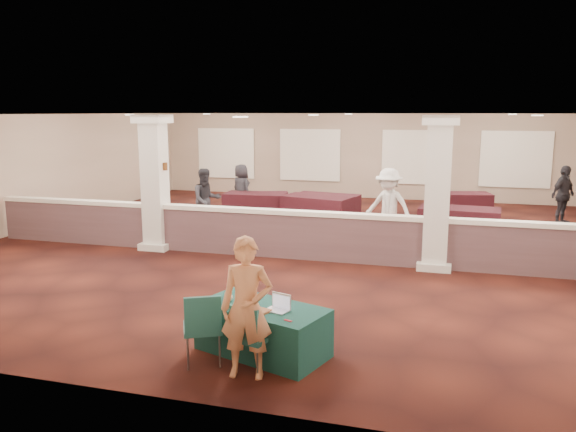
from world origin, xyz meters
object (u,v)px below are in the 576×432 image
(far_table_front_left, at_px, (255,205))
(attendee_a, at_px, (206,200))
(attendee_b, at_px, (388,206))
(attendee_c, at_px, (563,195))
(far_table_back_left, at_px, (259,205))
(conf_chair_side, at_px, (203,323))
(near_table, at_px, (263,329))
(woman, at_px, (247,308))
(far_table_front_right, at_px, (459,223))
(far_table_back_center, at_px, (326,207))
(far_table_front_center, at_px, (317,210))
(conf_chair_main, at_px, (249,332))
(attendee_d, at_px, (241,189))
(far_table_back_right, at_px, (461,204))

(far_table_front_left, relative_size, attendee_a, 1.09)
(attendee_b, bearing_deg, attendee_c, 57.89)
(far_table_back_left, height_order, attendee_a, attendee_a)
(conf_chair_side, bearing_deg, attendee_c, 34.15)
(far_table_back_left, bearing_deg, near_table, -71.00)
(woman, relative_size, far_table_front_left, 0.94)
(woman, relative_size, attendee_a, 1.03)
(far_table_front_right, relative_size, far_table_back_left, 1.10)
(conf_chair_side, distance_m, far_table_back_center, 10.30)
(attendee_a, distance_m, attendee_c, 10.32)
(far_table_back_left, xyz_separation_m, attendee_b, (4.31, -2.66, 0.57))
(attendee_a, bearing_deg, attendee_b, -43.38)
(far_table_front_center, distance_m, far_table_front_right, 4.14)
(woman, bearing_deg, far_table_back_center, 86.93)
(near_table, distance_m, attendee_c, 12.24)
(far_table_front_left, xyz_separation_m, far_table_back_center, (2.22, 0.20, 0.01))
(far_table_back_center, bearing_deg, conf_chair_main, -83.44)
(attendee_a, xyz_separation_m, attendee_b, (5.01, -0.22, 0.08))
(conf_chair_main, relative_size, far_table_front_center, 0.45)
(near_table, xyz_separation_m, attendee_d, (-4.03, 10.00, 0.47))
(woman, xyz_separation_m, far_table_back_left, (-3.37, 10.40, -0.52))
(conf_chair_main, xyz_separation_m, far_table_front_center, (-1.33, 9.68, -0.12))
(far_table_back_center, distance_m, attendee_b, 3.46)
(far_table_back_center, xyz_separation_m, attendee_d, (-2.87, 0.30, 0.41))
(far_table_back_center, distance_m, attendee_d, 2.91)
(near_table, distance_m, far_table_back_left, 10.26)
(far_table_front_left, bearing_deg, attendee_c, 8.56)
(conf_chair_side, xyz_separation_m, attendee_b, (1.59, 7.62, 0.37))
(woman, distance_m, far_table_back_left, 10.95)
(near_table, xyz_separation_m, attendee_c, (5.63, 10.86, 0.53))
(far_table_front_right, relative_size, attendee_d, 1.26)
(woman, height_order, far_table_back_left, woman)
(conf_chair_side, height_order, far_table_back_left, conf_chair_side)
(far_table_back_center, bearing_deg, far_table_front_right, -22.96)
(far_table_front_center, relative_size, attendee_d, 1.25)
(near_table, height_order, conf_chair_main, conf_chair_main)
(far_table_back_center, distance_m, attendee_a, 3.80)
(near_table, xyz_separation_m, attendee_b, (0.97, 7.04, 0.61))
(far_table_front_left, bearing_deg, far_table_back_right, 18.15)
(conf_chair_main, xyz_separation_m, attendee_d, (-4.05, 10.58, 0.27))
(far_table_front_right, height_order, attendee_c, attendee_c)
(far_table_front_center, bearing_deg, far_table_front_right, -14.51)
(far_table_front_right, xyz_separation_m, far_table_back_right, (0.12, 3.47, -0.04))
(far_table_front_center, relative_size, attendee_b, 1.06)
(attendee_a, bearing_deg, conf_chair_main, -103.52)
(attendee_b, bearing_deg, conf_chair_side, -83.23)
(far_table_front_left, xyz_separation_m, far_table_front_center, (2.07, -0.40, 0.02))
(far_table_back_right, bearing_deg, attendee_c, -13.50)
(conf_chair_main, xyz_separation_m, far_table_front_right, (2.68, 8.65, -0.12))
(conf_chair_side, height_order, attendee_c, attendee_c)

